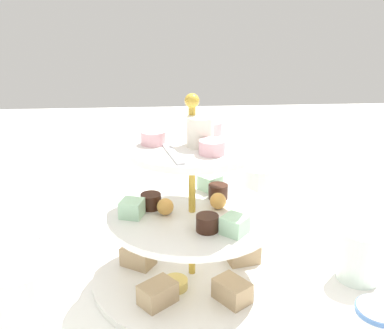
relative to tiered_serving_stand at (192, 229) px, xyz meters
name	(u,v)px	position (x,y,z in m)	size (l,w,h in m)	color
ground_plane	(192,278)	(0.00, 0.00, -0.08)	(2.40, 2.40, 0.00)	white
tiered_serving_stand	(192,229)	(0.00, 0.00, 0.00)	(0.30, 0.30, 0.28)	white
water_glass_tall_right	(23,315)	(0.15, -0.20, -0.02)	(0.07, 0.07, 0.12)	silver
water_glass_short_left	(360,255)	(0.02, 0.25, -0.04)	(0.06, 0.06, 0.08)	silver
teacup_with_saucer	(378,326)	(0.15, 0.22, -0.06)	(0.09, 0.09, 0.05)	white
butter_knife_left	(73,219)	(-0.21, -0.22, -0.08)	(0.17, 0.01, 0.00)	silver
water_glass_mid_back	(257,195)	(-0.18, 0.14, -0.03)	(0.06, 0.06, 0.11)	silver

